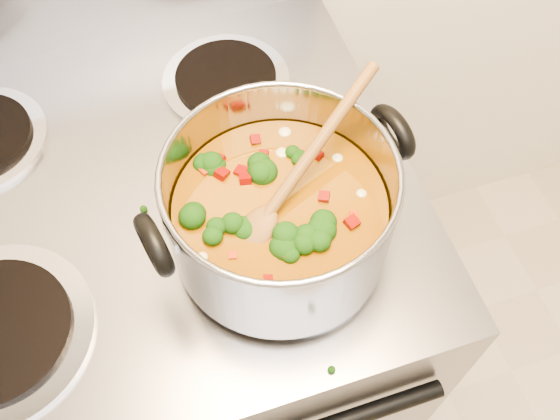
% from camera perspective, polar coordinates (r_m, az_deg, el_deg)
% --- Properties ---
extents(electric_range, '(0.79, 0.72, 1.08)m').
position_cam_1_polar(electric_range, '(1.29, -9.76, -9.54)').
color(electric_range, gray).
rests_on(electric_range, ground).
extents(stockpot, '(0.34, 0.28, 0.16)m').
position_cam_1_polar(stockpot, '(0.75, -0.01, -0.18)').
color(stockpot, '#929299').
rests_on(stockpot, electric_range).
extents(wooden_spoon, '(0.23, 0.17, 0.12)m').
position_cam_1_polar(wooden_spoon, '(0.72, 0.64, 2.08)').
color(wooden_spoon, brown).
rests_on(wooden_spoon, stockpot).
extents(cooktop_crumbs, '(0.24, 0.29, 0.01)m').
position_cam_1_polar(cooktop_crumbs, '(0.89, 1.82, 4.39)').
color(cooktop_crumbs, black).
rests_on(cooktop_crumbs, electric_range).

